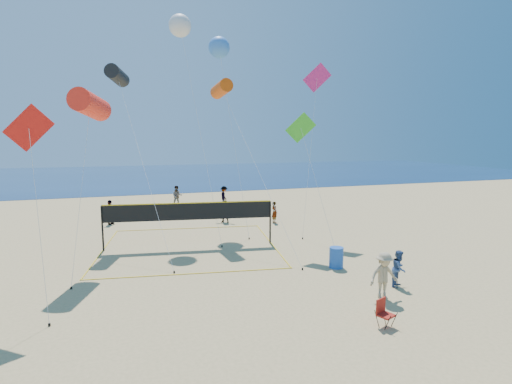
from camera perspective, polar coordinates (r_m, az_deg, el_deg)
name	(u,v)px	position (r m, az deg, el deg)	size (l,w,h in m)	color
ground	(319,376)	(11.90, 8.97, -24.50)	(120.00, 120.00, 0.00)	tan
ocean	(153,175)	(71.34, -14.45, 2.38)	(140.00, 50.00, 0.03)	#10284F
bystander_a	(399,268)	(18.43, 19.76, -10.24)	(0.77, 0.60, 1.58)	#334E80
bystander_b	(384,276)	(16.84, 17.81, -11.31)	(1.22, 0.70, 1.89)	tan
far_person_0	(110,212)	(31.29, -20.16, -2.74)	(1.07, 0.45, 1.82)	gray
far_person_1	(225,211)	(30.22, -4.44, -2.79)	(1.55, 0.49, 1.67)	gray
far_person_2	(274,212)	(30.00, 2.65, -2.91)	(0.59, 0.39, 1.61)	gray
far_person_3	(177,196)	(38.21, -11.21, -0.54)	(0.92, 0.72, 1.89)	gray
far_person_4	(224,196)	(37.39, -4.58, -0.60)	(1.21, 0.70, 1.88)	gray
camp_chair	(384,311)	(14.69, 17.76, -15.91)	(0.65, 0.75, 1.05)	maroon
trash_barrel	(336,258)	(20.23, 11.40, -9.16)	(0.68, 0.68, 1.02)	#1B51B4
volleyball_net	(189,216)	(23.53, -9.54, -3.44)	(11.15, 11.03, 2.63)	black
kite_0	(90,105)	(21.52, -22.60, 11.40)	(1.93, 5.13, 8.67)	#FA2918
kite_1	(117,76)	(27.24, -19.21, 15.41)	(3.02, 9.74, 10.78)	black
kite_2	(222,89)	(26.69, -4.94, 14.45)	(2.39, 9.96, 10.06)	#D14809
kite_3	(30,136)	(16.65, -29.62, 7.02)	(1.75, 2.28, 7.56)	red
kite_4	(302,133)	(22.92, 6.61, 8.36)	(1.66, 4.88, 7.79)	green
kite_5	(317,84)	(27.49, 8.64, 14.97)	(2.82, 2.34, 11.24)	#D12374
kite_6	(180,26)	(29.22, -10.81, 22.29)	(2.32, 6.82, 14.50)	silver
kite_7	(219,47)	(31.01, -5.30, 19.87)	(1.80, 7.02, 13.66)	#3A7DD9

